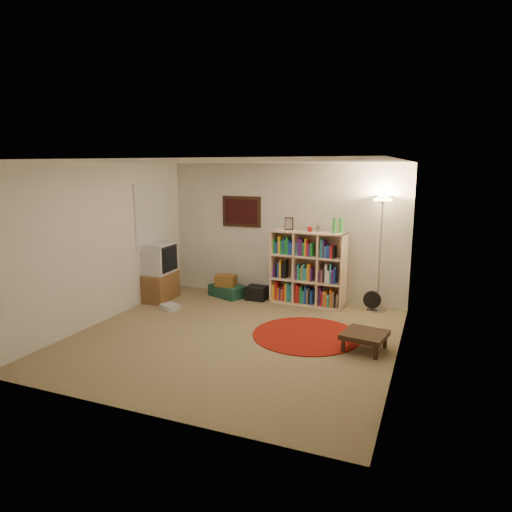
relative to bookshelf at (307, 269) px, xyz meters
The scene contains 12 objects.
room 2.10m from the bookshelf, 106.71° to the right, with size 4.54×4.54×2.54m.
bookshelf is the anchor object (origin of this frame).
floor_lamp 1.59m from the bookshelf, ahead, with size 0.44×0.44×1.97m.
floor_fan 1.24m from the bookshelf, ahead, with size 0.31×0.17×0.34m.
tv_stand 2.74m from the bookshelf, 164.54° to the right, with size 0.56×0.76×1.07m.
dvd_box 2.49m from the bookshelf, 150.25° to the right, with size 0.36×0.34×0.10m.
suitcase 1.62m from the bookshelf, behind, with size 0.77×0.64×0.21m.
wicker_basket 1.58m from the bookshelf, behind, with size 0.39×0.30×0.21m.
duffel_bag 1.07m from the bookshelf, behind, with size 0.37×0.31×0.25m.
paper_towel 0.73m from the bookshelf, 157.26° to the left, with size 0.15×0.15×0.27m.
red_rug 1.70m from the bookshelf, 74.17° to the right, with size 1.59×1.59×0.01m.
side_table 2.24m from the bookshelf, 53.56° to the right, with size 0.63×0.63×0.25m.
Camera 1 is at (2.63, -5.70, 2.41)m, focal length 32.00 mm.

